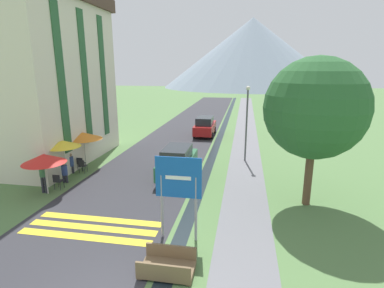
{
  "coord_description": "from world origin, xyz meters",
  "views": [
    {
      "loc": [
        3.4,
        -6.35,
        6.3
      ],
      "look_at": [
        0.51,
        10.0,
        2.08
      ],
      "focal_mm": 28.0,
      "sensor_mm": 36.0,
      "label": 1
    }
  ],
  "objects_px": {
    "hotel_building": "(50,72)",
    "tree_by_path": "(315,108)",
    "cafe_chair_far_left": "(82,165)",
    "cafe_umbrella_front_red": "(44,159)",
    "person_standing_terrace": "(43,174)",
    "person_seated_near": "(65,171)",
    "footbridge": "(167,266)",
    "cafe_umbrella_middle_yellow": "(63,144)",
    "parked_car_near": "(178,161)",
    "streetlamp": "(247,117)",
    "cafe_chair_near_left": "(58,180)",
    "person_seated_far": "(71,162)",
    "cafe_chair_far_right": "(81,163)",
    "road_sign": "(178,186)",
    "cafe_umbrella_rear_orange": "(83,136)",
    "parked_car_far": "(205,126)"
  },
  "relations": [
    {
      "from": "cafe_umbrella_rear_orange",
      "to": "hotel_building",
      "type": "bearing_deg",
      "value": 158.87
    },
    {
      "from": "cafe_chair_far_left",
      "to": "hotel_building",
      "type": "bearing_deg",
      "value": 147.69
    },
    {
      "from": "hotel_building",
      "to": "person_seated_near",
      "type": "height_order",
      "value": "hotel_building"
    },
    {
      "from": "cafe_chair_far_left",
      "to": "cafe_umbrella_front_red",
      "type": "bearing_deg",
      "value": -87.9
    },
    {
      "from": "footbridge",
      "to": "cafe_umbrella_rear_orange",
      "type": "bearing_deg",
      "value": 130.4
    },
    {
      "from": "cafe_chair_far_left",
      "to": "person_seated_near",
      "type": "relative_size",
      "value": 0.69
    },
    {
      "from": "cafe_chair_far_left",
      "to": "tree_by_path",
      "type": "bearing_deg",
      "value": -5.21
    },
    {
      "from": "footbridge",
      "to": "person_seated_near",
      "type": "xyz_separation_m",
      "value": [
        -7.64,
        6.48,
        0.46
      ]
    },
    {
      "from": "person_seated_near",
      "to": "streetlamp",
      "type": "relative_size",
      "value": 0.24
    },
    {
      "from": "cafe_chair_near_left",
      "to": "streetlamp",
      "type": "distance_m",
      "value": 12.28
    },
    {
      "from": "cafe_chair_far_right",
      "to": "streetlamp",
      "type": "height_order",
      "value": "streetlamp"
    },
    {
      "from": "road_sign",
      "to": "person_seated_far",
      "type": "bearing_deg",
      "value": 143.45
    },
    {
      "from": "footbridge",
      "to": "cafe_chair_far_left",
      "type": "xyz_separation_m",
      "value": [
        -7.5,
        8.12,
        0.29
      ]
    },
    {
      "from": "person_seated_near",
      "to": "cafe_umbrella_front_red",
      "type": "bearing_deg",
      "value": -89.49
    },
    {
      "from": "hotel_building",
      "to": "road_sign",
      "type": "xyz_separation_m",
      "value": [
        10.54,
        -8.43,
        -3.94
      ]
    },
    {
      "from": "road_sign",
      "to": "cafe_chair_near_left",
      "type": "relative_size",
      "value": 3.81
    },
    {
      "from": "streetlamp",
      "to": "tree_by_path",
      "type": "xyz_separation_m",
      "value": [
        2.91,
        -6.48,
        1.51
      ]
    },
    {
      "from": "tree_by_path",
      "to": "cafe_chair_near_left",
      "type": "bearing_deg",
      "value": -177.86
    },
    {
      "from": "footbridge",
      "to": "cafe_umbrella_middle_yellow",
      "type": "bearing_deg",
      "value": 138.4
    },
    {
      "from": "road_sign",
      "to": "cafe_chair_far_right",
      "type": "xyz_separation_m",
      "value": [
        -7.81,
        6.59,
        -1.63
      ]
    },
    {
      "from": "cafe_chair_far_left",
      "to": "parked_car_near",
      "type": "bearing_deg",
      "value": 9.24
    },
    {
      "from": "person_standing_terrace",
      "to": "tree_by_path",
      "type": "xyz_separation_m",
      "value": [
        13.12,
        1.01,
        3.55
      ]
    },
    {
      "from": "road_sign",
      "to": "cafe_chair_near_left",
      "type": "height_order",
      "value": "road_sign"
    },
    {
      "from": "footbridge",
      "to": "parked_car_near",
      "type": "xyz_separation_m",
      "value": [
        -1.6,
        8.63,
        0.68
      ]
    },
    {
      "from": "road_sign",
      "to": "person_standing_terrace",
      "type": "height_order",
      "value": "road_sign"
    },
    {
      "from": "cafe_umbrella_middle_yellow",
      "to": "cafe_chair_far_left",
      "type": "bearing_deg",
      "value": 66.38
    },
    {
      "from": "cafe_chair_far_left",
      "to": "tree_by_path",
      "type": "relative_size",
      "value": 0.12
    },
    {
      "from": "person_seated_far",
      "to": "cafe_chair_far_right",
      "type": "bearing_deg",
      "value": 62.59
    },
    {
      "from": "road_sign",
      "to": "cafe_chair_far_right",
      "type": "bearing_deg",
      "value": 139.86
    },
    {
      "from": "cafe_chair_far_right",
      "to": "person_seated_near",
      "type": "distance_m",
      "value": 2.1
    },
    {
      "from": "person_seated_near",
      "to": "tree_by_path",
      "type": "distance_m",
      "value": 13.49
    },
    {
      "from": "person_standing_terrace",
      "to": "person_seated_near",
      "type": "distance_m",
      "value": 1.56
    },
    {
      "from": "hotel_building",
      "to": "tree_by_path",
      "type": "xyz_separation_m",
      "value": [
        15.86,
        -4.43,
        -1.51
      ]
    },
    {
      "from": "hotel_building",
      "to": "road_sign",
      "type": "bearing_deg",
      "value": -38.67
    },
    {
      "from": "parked_car_near",
      "to": "person_seated_near",
      "type": "xyz_separation_m",
      "value": [
        -6.04,
        -2.14,
        -0.23
      ]
    },
    {
      "from": "cafe_umbrella_middle_yellow",
      "to": "tree_by_path",
      "type": "bearing_deg",
      "value": -4.69
    },
    {
      "from": "cafe_chair_far_left",
      "to": "cafe_umbrella_front_red",
      "type": "relative_size",
      "value": 0.4
    },
    {
      "from": "hotel_building",
      "to": "parked_car_near",
      "type": "xyz_separation_m",
      "value": [
        9.0,
        -1.78,
        -5.17
      ]
    },
    {
      "from": "cafe_umbrella_front_red",
      "to": "cafe_umbrella_rear_orange",
      "type": "bearing_deg",
      "value": 94.85
    },
    {
      "from": "parked_car_far",
      "to": "cafe_umbrella_middle_yellow",
      "type": "xyz_separation_m",
      "value": [
        -6.48,
        -12.88,
        1.2
      ]
    },
    {
      "from": "streetlamp",
      "to": "road_sign",
      "type": "bearing_deg",
      "value": -102.98
    },
    {
      "from": "person_seated_near",
      "to": "streetlamp",
      "type": "bearing_deg",
      "value": 30.88
    },
    {
      "from": "person_standing_terrace",
      "to": "road_sign",
      "type": "bearing_deg",
      "value": -21.02
    },
    {
      "from": "person_seated_far",
      "to": "cafe_umbrella_front_red",
      "type": "bearing_deg",
      "value": -80.02
    },
    {
      "from": "cafe_umbrella_middle_yellow",
      "to": "road_sign",
      "type": "bearing_deg",
      "value": -32.79
    },
    {
      "from": "cafe_umbrella_front_red",
      "to": "person_seated_far",
      "type": "relative_size",
      "value": 1.69
    },
    {
      "from": "hotel_building",
      "to": "cafe_chair_near_left",
      "type": "relative_size",
      "value": 13.27
    },
    {
      "from": "streetlamp",
      "to": "tree_by_path",
      "type": "relative_size",
      "value": 0.75
    },
    {
      "from": "parked_car_near",
      "to": "cafe_chair_near_left",
      "type": "xyz_separation_m",
      "value": [
        -5.83,
        -3.12,
        -0.4
      ]
    },
    {
      "from": "parked_car_near",
      "to": "person_seated_far",
      "type": "distance_m",
      "value": 6.6
    }
  ]
}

